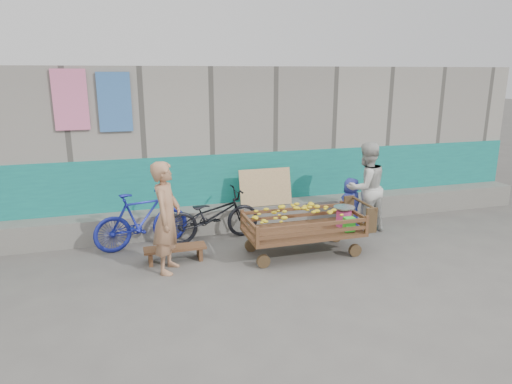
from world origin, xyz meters
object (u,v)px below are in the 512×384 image
object	(u,v)px
vendor_man	(167,218)
bicycle_dark	(212,215)
woman	(366,188)
banana_cart	(301,220)
bicycle_blue	(142,220)
bench	(175,251)
child	(351,205)

from	to	relation	value
vendor_man	bicycle_dark	world-z (taller)	vendor_man
woman	bicycle_dark	distance (m)	2.85
banana_cart	bicycle_blue	size ratio (longest dim) A/B	1.26
bicycle_dark	bicycle_blue	size ratio (longest dim) A/B	1.07
vendor_man	bench	bearing A→B (deg)	-0.68
child	bicycle_blue	distance (m)	3.78
child	bicycle_dark	size ratio (longest dim) A/B	0.59
banana_cart	child	size ratio (longest dim) A/B	2.01
bicycle_dark	bicycle_blue	world-z (taller)	bicycle_blue
vendor_man	bicycle_blue	size ratio (longest dim) A/B	1.03
banana_cart	bicycle_dark	xyz separation A→B (m)	(-1.25, 1.06, -0.13)
woman	child	distance (m)	0.42
vendor_man	woman	size ratio (longest dim) A/B	1.00
banana_cart	vendor_man	bearing A→B (deg)	-179.21
woman	banana_cart	bearing A→B (deg)	14.79
bench	vendor_man	size ratio (longest dim) A/B	0.58
banana_cart	bicycle_dark	bearing A→B (deg)	139.76
bench	bicycle_blue	size ratio (longest dim) A/B	0.60
bicycle_dark	child	bearing A→B (deg)	-102.63
banana_cart	vendor_man	xyz separation A→B (m)	(-2.13, -0.03, 0.25)
bench	child	world-z (taller)	child
banana_cart	bench	world-z (taller)	banana_cart
bench	bicycle_dark	distance (m)	1.11
banana_cart	woman	xyz separation A→B (m)	(1.56, 0.72, 0.25)
bench	vendor_man	xyz separation A→B (m)	(-0.13, -0.32, 0.66)
woman	bicycle_dark	xyz separation A→B (m)	(-2.81, 0.34, -0.38)
vendor_man	bicycle_dark	bearing A→B (deg)	-17.48
bicycle_dark	bicycle_blue	distance (m)	1.20
bicycle_blue	woman	bearing A→B (deg)	-109.07
child	bicycle_blue	world-z (taller)	child
bench	bicycle_dark	world-z (taller)	bicycle_dark
bench	bicycle_dark	xyz separation A→B (m)	(0.75, 0.76, 0.28)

